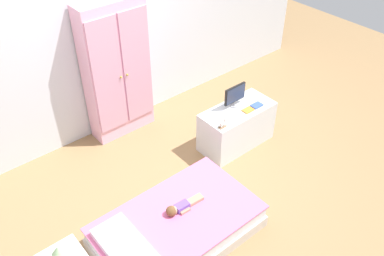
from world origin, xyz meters
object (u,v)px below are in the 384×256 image
at_px(tv_stand, 236,127).
at_px(rocking_horse_toy, 223,123).
at_px(doll, 178,208).
at_px(book_orange, 248,110).
at_px(tv_monitor, 235,95).
at_px(table_lamp, 59,251).
at_px(wardrobe, 117,70).
at_px(bed, 178,227).
at_px(book_blue, 257,105).

distance_m(tv_stand, rocking_horse_toy, 0.48).
relative_size(tv_stand, rocking_horse_toy, 7.87).
distance_m(doll, book_orange, 1.45).
distance_m(tv_monitor, book_orange, 0.22).
distance_m(doll, table_lamp, 1.09).
bearing_deg(book_orange, table_lamp, -170.76).
bearing_deg(wardrobe, table_lamp, -133.81).
height_order(bed, doll, doll).
xyz_separation_m(bed, tv_monitor, (1.35, 0.69, 0.51)).
bearing_deg(table_lamp, tv_monitor, 13.21).
bearing_deg(wardrobe, tv_monitor, -49.76).
bearing_deg(book_blue, wardrobe, 131.81).
bearing_deg(book_orange, bed, -159.49).
distance_m(bed, doll, 0.19).
relative_size(tv_stand, book_orange, 6.85).
distance_m(tv_stand, book_orange, 0.28).
relative_size(bed, rocking_horse_toy, 13.33).
bearing_deg(doll, book_orange, 19.29).
relative_size(wardrobe, book_blue, 12.54).
relative_size(tv_stand, book_blue, 6.63).
distance_m(table_lamp, rocking_horse_toy, 2.04).
bearing_deg(book_orange, tv_stand, 125.06).
xyz_separation_m(tv_monitor, book_orange, (0.06, -0.16, -0.14)).
distance_m(doll, rocking_horse_toy, 1.07).
relative_size(bed, book_blue, 11.23).
distance_m(wardrobe, tv_monitor, 1.34).
height_order(bed, book_orange, book_orange).
bearing_deg(doll, tv_stand, 23.67).
bearing_deg(book_orange, doll, -160.71).
bearing_deg(wardrobe, rocking_horse_toy, -67.60).
height_order(table_lamp, tv_stand, table_lamp).
relative_size(doll, tv_monitor, 1.37).
relative_size(doll, rocking_horse_toy, 3.58).
height_order(tv_stand, rocking_horse_toy, rocking_horse_toy).
height_order(table_lamp, book_orange, table_lamp).
xyz_separation_m(bed, table_lamp, (-1.01, 0.13, 0.40)).
distance_m(rocking_horse_toy, book_orange, 0.42).
xyz_separation_m(doll, wardrobe, (0.45, 1.65, 0.51)).
xyz_separation_m(doll, tv_stand, (1.30, 0.57, -0.06)).
relative_size(table_lamp, book_blue, 1.35).
height_order(wardrobe, book_orange, wardrobe).
relative_size(tv_monitor, rocking_horse_toy, 2.62).
relative_size(rocking_horse_toy, book_blue, 0.84).
height_order(bed, tv_stand, tv_stand).
distance_m(book_orange, book_blue, 0.14).
bearing_deg(bed, book_orange, 20.51).
bearing_deg(tv_stand, wardrobe, 128.10).
bearing_deg(bed, tv_monitor, 26.96).
relative_size(bed, table_lamp, 8.31).
xyz_separation_m(tv_stand, tv_monitor, (0.01, 0.07, 0.40)).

